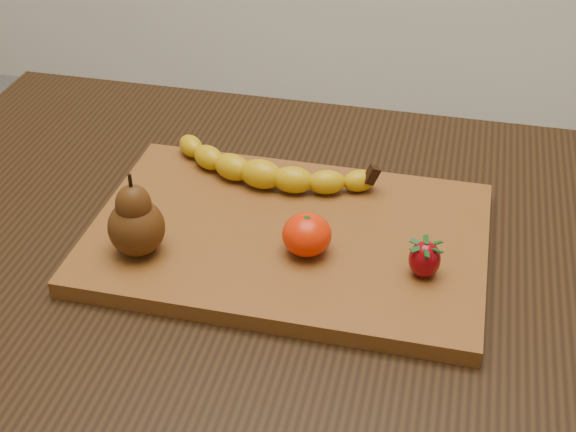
% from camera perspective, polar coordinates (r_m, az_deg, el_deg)
% --- Properties ---
extents(table, '(1.00, 0.70, 0.76)m').
position_cam_1_polar(table, '(1.00, -1.23, -6.03)').
color(table, black).
rests_on(table, ground).
extents(cutting_board, '(0.45, 0.30, 0.02)m').
position_cam_1_polar(cutting_board, '(0.92, 0.00, -1.52)').
color(cutting_board, brown).
rests_on(cutting_board, table).
extents(banana, '(0.24, 0.09, 0.04)m').
position_cam_1_polar(banana, '(0.99, -1.92, 3.00)').
color(banana, '#CBA109').
rests_on(banana, cutting_board).
extents(pear, '(0.07, 0.07, 0.10)m').
position_cam_1_polar(pear, '(0.88, -10.85, 0.13)').
color(pear, '#4A270C').
rests_on(pear, cutting_board).
extents(mandarin, '(0.07, 0.07, 0.05)m').
position_cam_1_polar(mandarin, '(0.87, 1.35, -1.33)').
color(mandarin, red).
rests_on(mandarin, cutting_board).
extents(strawberry, '(0.04, 0.04, 0.04)m').
position_cam_1_polar(strawberry, '(0.86, 9.70, -2.97)').
color(strawberry, maroon).
rests_on(strawberry, cutting_board).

